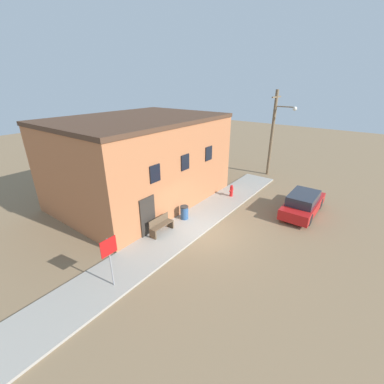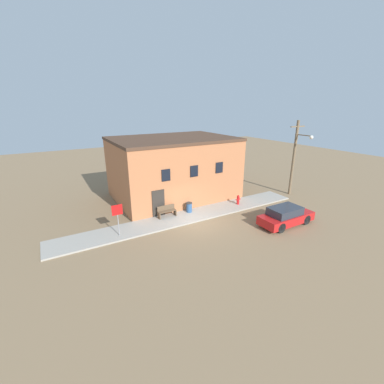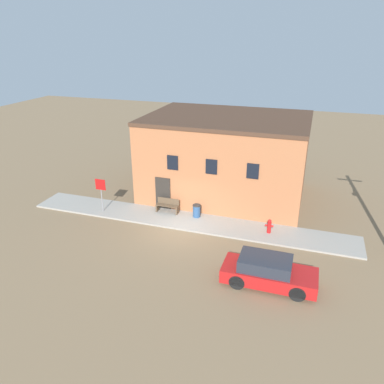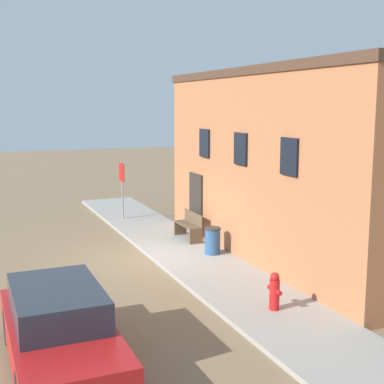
{
  "view_description": "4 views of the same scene",
  "coord_description": "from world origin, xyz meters",
  "px_view_note": "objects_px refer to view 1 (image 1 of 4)",
  "views": [
    {
      "loc": [
        -9.91,
        -6.54,
        7.55
      ],
      "look_at": [
        0.36,
        1.16,
        2.0
      ],
      "focal_mm": 24.0,
      "sensor_mm": 36.0,
      "label": 1
    },
    {
      "loc": [
        -8.85,
        -14.81,
        8.3
      ],
      "look_at": [
        0.36,
        1.16,
        2.0
      ],
      "focal_mm": 24.0,
      "sensor_mm": 36.0,
      "label": 2
    },
    {
      "loc": [
        6.63,
        -17.91,
        10.57
      ],
      "look_at": [
        0.36,
        1.16,
        2.0
      ],
      "focal_mm": 35.0,
      "sensor_mm": 36.0,
      "label": 3
    },
    {
      "loc": [
        14.42,
        -4.78,
        4.5
      ],
      "look_at": [
        0.36,
        1.16,
        2.0
      ],
      "focal_mm": 50.0,
      "sensor_mm": 36.0,
      "label": 4
    }
  ],
  "objects_px": {
    "utility_pole": "(274,131)",
    "parked_car": "(303,203)",
    "stop_sign": "(109,253)",
    "bench": "(161,225)",
    "trash_bin": "(184,212)",
    "fire_hydrant": "(231,191)"
  },
  "relations": [
    {
      "from": "trash_bin",
      "to": "parked_car",
      "type": "distance_m",
      "value": 7.31
    },
    {
      "from": "trash_bin",
      "to": "utility_pole",
      "type": "height_order",
      "value": "utility_pole"
    },
    {
      "from": "stop_sign",
      "to": "parked_car",
      "type": "xyz_separation_m",
      "value": [
        10.94,
        -4.18,
        -0.96
      ]
    },
    {
      "from": "trash_bin",
      "to": "fire_hydrant",
      "type": "bearing_deg",
      "value": -7.99
    },
    {
      "from": "parked_car",
      "to": "bench",
      "type": "bearing_deg",
      "value": 142.52
    },
    {
      "from": "trash_bin",
      "to": "utility_pole",
      "type": "distance_m",
      "value": 11.36
    },
    {
      "from": "fire_hydrant",
      "to": "bench",
      "type": "bearing_deg",
      "value": 173.9
    },
    {
      "from": "fire_hydrant",
      "to": "parked_car",
      "type": "distance_m",
      "value": 4.69
    },
    {
      "from": "stop_sign",
      "to": "parked_car",
      "type": "height_order",
      "value": "stop_sign"
    },
    {
      "from": "fire_hydrant",
      "to": "trash_bin",
      "type": "xyz_separation_m",
      "value": [
        -4.5,
        0.63,
        -0.01
      ]
    },
    {
      "from": "fire_hydrant",
      "to": "trash_bin",
      "type": "distance_m",
      "value": 4.55
    },
    {
      "from": "bench",
      "to": "trash_bin",
      "type": "height_order",
      "value": "bench"
    },
    {
      "from": "bench",
      "to": "utility_pole",
      "type": "relative_size",
      "value": 0.2
    },
    {
      "from": "stop_sign",
      "to": "bench",
      "type": "relative_size",
      "value": 1.51
    },
    {
      "from": "stop_sign",
      "to": "trash_bin",
      "type": "relative_size",
      "value": 2.71
    },
    {
      "from": "trash_bin",
      "to": "bench",
      "type": "bearing_deg",
      "value": 178.34
    },
    {
      "from": "fire_hydrant",
      "to": "bench",
      "type": "height_order",
      "value": "bench"
    },
    {
      "from": "utility_pole",
      "to": "stop_sign",
      "type": "bearing_deg",
      "value": -179.26
    },
    {
      "from": "bench",
      "to": "fire_hydrant",
      "type": "bearing_deg",
      "value": -6.1
    },
    {
      "from": "bench",
      "to": "utility_pole",
      "type": "height_order",
      "value": "utility_pole"
    },
    {
      "from": "utility_pole",
      "to": "parked_car",
      "type": "relative_size",
      "value": 1.66
    },
    {
      "from": "stop_sign",
      "to": "parked_car",
      "type": "bearing_deg",
      "value": -20.92
    }
  ]
}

